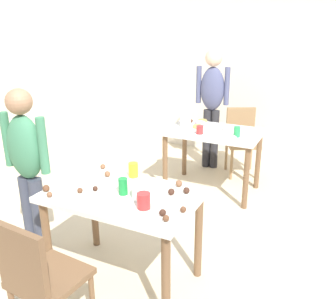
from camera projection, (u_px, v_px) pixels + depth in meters
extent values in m
plane|color=beige|center=(147.00, 272.00, 2.96)|extent=(6.40, 6.40, 0.00)
cube|color=beige|center=(252.00, 68.00, 5.26)|extent=(6.40, 0.10, 2.60)
cube|color=silver|center=(122.00, 195.00, 2.65)|extent=(1.11, 0.70, 0.04)
cylinder|color=brown|center=(48.00, 243.00, 2.73)|extent=(0.06, 0.06, 0.71)
cylinder|color=brown|center=(166.00, 282.00, 2.32)|extent=(0.06, 0.06, 0.71)
cylinder|color=brown|center=(94.00, 210.00, 3.22)|extent=(0.06, 0.06, 0.71)
cylinder|color=brown|center=(198.00, 236.00, 2.82)|extent=(0.06, 0.06, 0.71)
cube|color=white|center=(213.00, 132.00, 4.20)|extent=(1.08, 0.70, 0.04)
cylinder|color=brown|center=(165.00, 164.00, 4.27)|extent=(0.06, 0.06, 0.71)
cylinder|color=brown|center=(246.00, 178.00, 3.88)|extent=(0.06, 0.06, 0.71)
cylinder|color=brown|center=(184.00, 149.00, 4.76)|extent=(0.06, 0.06, 0.71)
cylinder|color=brown|center=(258.00, 161.00, 4.37)|extent=(0.06, 0.06, 0.71)
cube|color=brown|center=(50.00, 278.00, 2.25)|extent=(0.43, 0.43, 0.04)
cube|color=brown|center=(21.00, 262.00, 2.02)|extent=(0.38, 0.07, 0.42)
cylinder|color=brown|center=(55.00, 282.00, 2.54)|extent=(0.04, 0.04, 0.41)
cube|color=olive|center=(243.00, 144.00, 4.75)|extent=(0.54, 0.54, 0.04)
cube|color=olive|center=(240.00, 123.00, 4.84)|extent=(0.35, 0.22, 0.42)
cylinder|color=olive|center=(258.00, 164.00, 4.67)|extent=(0.04, 0.04, 0.41)
cylinder|color=olive|center=(231.00, 165.00, 4.66)|extent=(0.04, 0.04, 0.41)
cylinder|color=olive|center=(251.00, 155.00, 4.99)|extent=(0.04, 0.04, 0.41)
cylinder|color=olive|center=(226.00, 155.00, 4.98)|extent=(0.04, 0.04, 0.41)
cylinder|color=#383D4C|center=(30.00, 217.00, 3.07)|extent=(0.11, 0.11, 0.74)
cylinder|color=#383D4C|center=(40.00, 220.00, 3.02)|extent=(0.11, 0.11, 0.74)
ellipsoid|color=#3D7A56|center=(25.00, 147.00, 2.84)|extent=(0.32, 0.20, 0.52)
sphere|color=#997051|center=(19.00, 102.00, 2.72)|extent=(0.20, 0.20, 0.20)
cylinder|color=#3D7A56|center=(7.00, 139.00, 2.91)|extent=(0.07, 0.07, 0.44)
cylinder|color=#3D7A56|center=(43.00, 146.00, 2.75)|extent=(0.07, 0.07, 0.44)
cylinder|color=#28282D|center=(214.00, 139.00, 5.00)|extent=(0.11, 0.11, 0.81)
cylinder|color=#28282D|center=(207.00, 139.00, 5.04)|extent=(0.11, 0.11, 0.81)
ellipsoid|color=#4C5175|center=(212.00, 89.00, 4.79)|extent=(0.34, 0.23, 0.58)
sphere|color=beige|center=(214.00, 58.00, 4.66)|extent=(0.22, 0.22, 0.22)
cylinder|color=#4C5175|center=(227.00, 86.00, 4.71)|extent=(0.08, 0.08, 0.49)
cylinder|color=#4C5175|center=(199.00, 85.00, 4.84)|extent=(0.08, 0.08, 0.49)
cylinder|color=white|center=(145.00, 192.00, 2.56)|extent=(0.19, 0.19, 0.09)
cylinder|color=#198438|center=(123.00, 186.00, 2.61)|extent=(0.07, 0.07, 0.12)
cube|color=silver|center=(82.00, 178.00, 2.90)|extent=(0.17, 0.02, 0.01)
cylinder|color=yellow|center=(133.00, 170.00, 2.90)|extent=(0.08, 0.08, 0.12)
cylinder|color=red|center=(144.00, 201.00, 2.41)|extent=(0.09, 0.09, 0.11)
sphere|color=#3D2319|center=(95.00, 188.00, 2.67)|extent=(0.04, 0.04, 0.04)
sphere|color=brown|center=(80.00, 190.00, 2.64)|extent=(0.04, 0.04, 0.04)
sphere|color=brown|center=(49.00, 195.00, 2.57)|extent=(0.04, 0.04, 0.04)
sphere|color=brown|center=(107.00, 174.00, 2.92)|extent=(0.05, 0.05, 0.05)
sphere|color=brown|center=(179.00, 184.00, 2.74)|extent=(0.05, 0.05, 0.05)
sphere|color=brown|center=(103.00, 167.00, 3.07)|extent=(0.04, 0.04, 0.04)
sphere|color=brown|center=(166.00, 218.00, 2.26)|extent=(0.04, 0.04, 0.04)
sphere|color=brown|center=(183.00, 209.00, 2.37)|extent=(0.04, 0.04, 0.04)
sphere|color=#3D2319|center=(171.00, 192.00, 2.61)|extent=(0.05, 0.05, 0.05)
sphere|color=#3D2319|center=(163.00, 213.00, 2.32)|extent=(0.05, 0.05, 0.05)
sphere|color=brown|center=(46.00, 188.00, 2.66)|extent=(0.05, 0.05, 0.05)
sphere|color=#3D2319|center=(186.00, 190.00, 2.63)|extent=(0.05, 0.05, 0.05)
cylinder|color=white|center=(185.00, 117.00, 4.29)|extent=(0.13, 0.13, 0.24)
cylinder|color=green|center=(237.00, 132.00, 3.93)|extent=(0.07, 0.07, 0.12)
cylinder|color=red|center=(200.00, 130.00, 4.04)|extent=(0.08, 0.08, 0.09)
torus|color=gold|center=(198.00, 126.00, 4.28)|extent=(0.12, 0.12, 0.04)
torus|color=gold|center=(203.00, 121.00, 4.53)|extent=(0.12, 0.12, 0.03)
torus|color=pink|center=(200.00, 123.00, 4.42)|extent=(0.14, 0.14, 0.04)
torus|color=white|center=(228.00, 128.00, 4.22)|extent=(0.14, 0.14, 0.04)
torus|color=white|center=(231.00, 138.00, 3.86)|extent=(0.12, 0.12, 0.04)
torus|color=brown|center=(188.00, 121.00, 4.53)|extent=(0.11, 0.11, 0.03)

